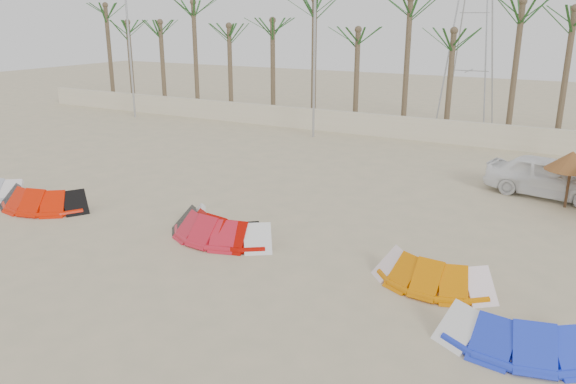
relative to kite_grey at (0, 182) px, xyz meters
The scene contains 14 objects.
ground 12.76m from the kite_grey, 18.53° to the right, with size 120.00×120.00×0.00m, color #C8B48E.
boundary_wall 21.64m from the kite_grey, 56.02° to the left, with size 60.00×0.30×1.30m, color beige.
palm_line 24.03m from the kite_grey, 56.72° to the left, with size 52.00×4.00×7.70m.
lamp_a 18.57m from the kite_grey, 116.26° to the left, with size 1.25×0.14×11.00m.
lamp_b 17.90m from the kite_grey, 68.97° to the left, with size 1.25×0.14×11.00m.
pylon 27.30m from the kite_grey, 61.33° to the left, with size 3.00×3.00×14.00m, color #A5A8AD, non-canonical shape.
kite_grey is the anchor object (origin of this frame).
kite_red_left 3.29m from the kite_grey, ahead, with size 3.77×2.25×0.90m.
kite_red_mid 10.50m from the kite_grey, ahead, with size 3.53×1.80×0.90m.
kite_red_right 10.74m from the kite_grey, ahead, with size 3.79×2.02×0.90m.
kite_orange 17.40m from the kite_grey, ahead, with size 3.22×1.72×0.90m.
kite_blue 20.01m from the kite_grey, ahead, with size 3.87×2.26×0.90m.
parasol_left 21.91m from the kite_grey, 23.96° to the left, with size 1.82×1.82×2.12m.
car 21.69m from the kite_grey, 27.48° to the left, with size 1.87×4.64×1.58m, color white.
Camera 1 is at (8.38, -9.23, 6.72)m, focal length 35.00 mm.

